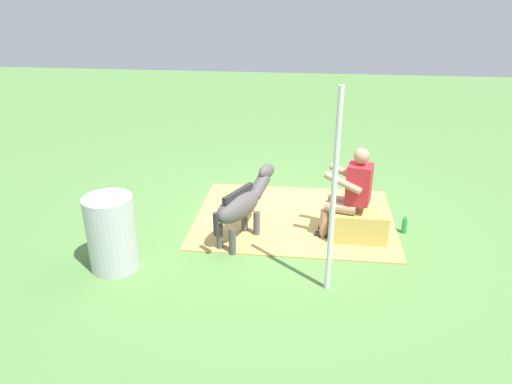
# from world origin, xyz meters

# --- Properties ---
(ground_plane) EXTENTS (24.00, 24.00, 0.00)m
(ground_plane) POSITION_xyz_m (0.00, 0.00, 0.00)
(ground_plane) COLOR #568442
(hay_patch) EXTENTS (2.85, 2.17, 0.02)m
(hay_patch) POSITION_xyz_m (-0.26, -0.15, 0.01)
(hay_patch) COLOR tan
(hay_patch) RESTS_ON ground
(hay_bale) EXTENTS (0.73, 0.40, 0.42)m
(hay_bale) POSITION_xyz_m (-1.13, 0.37, 0.21)
(hay_bale) COLOR tan
(hay_bale) RESTS_ON ground
(person_seated) EXTENTS (0.71, 0.52, 1.30)m
(person_seated) POSITION_xyz_m (-0.98, 0.34, 0.70)
(person_seated) COLOR tan
(person_seated) RESTS_ON ground
(pony_standing) EXTENTS (0.78, 1.24, 0.89)m
(pony_standing) POSITION_xyz_m (0.41, 0.54, 0.53)
(pony_standing) COLOR #4C4747
(pony_standing) RESTS_ON ground
(soda_bottle) EXTENTS (0.07, 0.07, 0.27)m
(soda_bottle) POSITION_xyz_m (-1.78, 0.10, 0.13)
(soda_bottle) COLOR #268C3F
(soda_bottle) RESTS_ON ground
(water_barrel) EXTENTS (0.58, 0.58, 0.93)m
(water_barrel) POSITION_xyz_m (1.85, 1.37, 0.46)
(water_barrel) COLOR #B2B2B7
(water_barrel) RESTS_ON ground
(tent_pole_left) EXTENTS (0.06, 0.06, 2.30)m
(tent_pole_left) POSITION_xyz_m (-0.70, 1.52, 1.15)
(tent_pole_left) COLOR silver
(tent_pole_left) RESTS_ON ground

